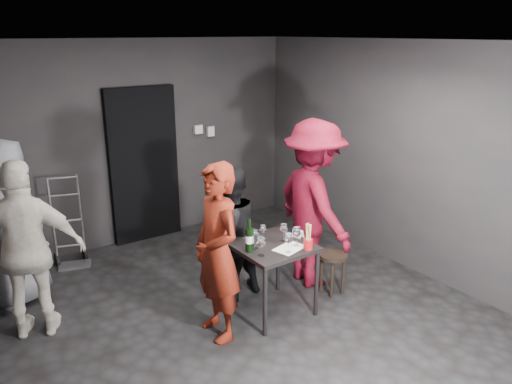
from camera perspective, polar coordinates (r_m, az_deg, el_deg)
floor at (r=5.30m, az=-1.40°, el=-13.71°), size 4.50×5.00×0.02m
ceiling at (r=4.51m, az=-1.67°, el=16.89°), size 4.50×5.00×0.02m
wall_back at (r=6.90m, az=-13.06°, el=5.49°), size 4.50×0.04×2.70m
wall_front at (r=3.13m, az=25.05°, el=-11.16°), size 4.50×0.04×2.70m
wall_right at (r=6.21m, az=16.14°, el=3.90°), size 0.04×5.00×2.70m
doorway at (r=6.91m, az=-12.69°, el=2.98°), size 0.95×0.10×2.10m
wallbox_upper at (r=7.18m, az=-6.64°, el=7.13°), size 0.12×0.06×0.12m
wallbox_lower at (r=7.29m, az=-5.23°, el=6.93°), size 0.10×0.06×0.14m
hand_truck at (r=6.64m, az=-20.36°, el=-6.05°), size 0.38×0.33×1.13m
tasting_table at (r=5.05m, az=1.89°, el=-7.03°), size 0.72×0.72×0.75m
stool at (r=5.57m, az=8.79°, el=-8.01°), size 0.31×0.31×0.47m
server_red at (r=4.56m, az=-4.48°, el=-5.67°), size 0.49×0.72×1.92m
woman_black at (r=5.32m, az=-3.01°, el=-5.01°), size 0.74×0.47×1.42m
man_maroon at (r=5.50m, az=6.68°, el=1.07°), size 0.93×1.63×2.39m
bystander_cream at (r=5.01m, az=-24.80°, el=-4.79°), size 1.28×0.97×1.98m
bystander_grey at (r=5.68m, az=-26.56°, el=-1.65°), size 1.16×1.08×2.12m
tasting_mat at (r=4.93m, az=3.86°, el=-6.41°), size 0.35×0.28×0.00m
wine_glass_a at (r=4.72m, az=0.59°, el=-6.14°), size 0.09×0.09×0.21m
wine_glass_b at (r=4.88m, az=-0.10°, el=-5.32°), size 0.11×0.11×0.21m
wine_glass_c at (r=5.06m, az=0.80°, el=-4.61°), size 0.09×0.09×0.18m
wine_glass_d at (r=4.80m, az=3.73°, el=-5.71°), size 0.11×0.11×0.22m
wine_glass_e at (r=4.95m, az=4.66°, el=-4.98°), size 0.09×0.09×0.22m
wine_glass_f at (r=5.05m, az=3.19°, el=-4.55°), size 0.08×0.08×0.20m
wine_bottle at (r=4.80m, az=-0.74°, el=-5.41°), size 0.08×0.08×0.33m
breadstick_cup at (r=4.88m, az=5.99°, el=-5.12°), size 0.09×0.09×0.28m
reserved_card at (r=5.16m, az=4.70°, el=-4.75°), size 0.10×0.13×0.09m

